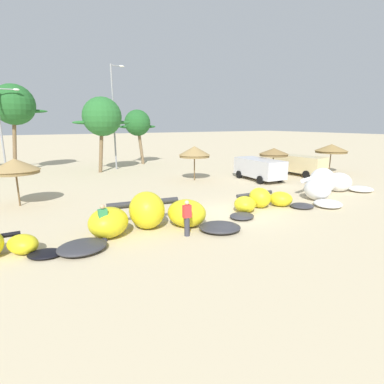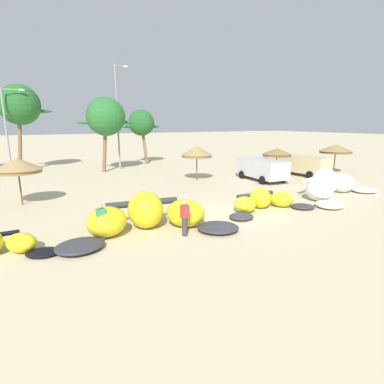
# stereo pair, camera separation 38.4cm
# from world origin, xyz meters

# --- Properties ---
(ground_plane) EXTENTS (260.00, 260.00, 0.00)m
(ground_plane) POSITION_xyz_m (0.00, 0.00, 0.00)
(ground_plane) COLOR beige
(kite_left) EXTENTS (8.30, 4.37, 1.76)m
(kite_left) POSITION_xyz_m (-5.22, -0.17, 0.67)
(kite_left) COLOR #333338
(kite_left) RESTS_ON ground
(kite_left_of_center) EXTENTS (6.05, 2.88, 1.18)m
(kite_left_of_center) POSITION_xyz_m (1.90, -0.10, 0.45)
(kite_left_of_center) COLOR #333338
(kite_left_of_center) RESTS_ON ground
(kite_center) EXTENTS (7.84, 4.63, 1.85)m
(kite_center) POSITION_xyz_m (8.11, 0.12, 0.71)
(kite_center) COLOR white
(kite_center) RESTS_ON ground
(beach_umbrella_near_van) EXTENTS (2.73, 2.73, 2.87)m
(beach_umbrella_near_van) POSITION_xyz_m (-10.30, 7.82, 2.42)
(beach_umbrella_near_van) COLOR brown
(beach_umbrella_near_van) RESTS_ON ground
(beach_umbrella_middle) EXTENTS (2.70, 2.70, 2.96)m
(beach_umbrella_middle) POSITION_xyz_m (3.04, 9.57, 2.48)
(beach_umbrella_middle) COLOR brown
(beach_umbrella_middle) RESTS_ON ground
(beach_umbrella_near_palms) EXTENTS (2.64, 2.64, 2.66)m
(beach_umbrella_near_palms) POSITION_xyz_m (10.08, 7.29, 2.30)
(beach_umbrella_near_palms) COLOR brown
(beach_umbrella_near_palms) RESTS_ON ground
(beach_umbrella_outermost) EXTENTS (3.13, 3.13, 2.83)m
(beach_umbrella_outermost) POSITION_xyz_m (16.98, 6.32, 2.40)
(beach_umbrella_outermost) COLOR brown
(beach_umbrella_outermost) RESTS_ON ground
(parked_van) EXTENTS (2.55, 5.32, 1.84)m
(parked_van) POSITION_xyz_m (13.07, 7.13, 1.09)
(parked_van) COLOR beige
(parked_van) RESTS_ON ground
(parked_car_second) EXTENTS (2.58, 5.01, 1.84)m
(parked_car_second) POSITION_xyz_m (7.97, 6.93, 1.09)
(parked_car_second) COLOR silver
(parked_car_second) RESTS_ON ground
(person_near_kites) EXTENTS (0.36, 0.24, 1.62)m
(person_near_kites) POSITION_xyz_m (-4.04, -1.59, 0.82)
(person_near_kites) COLOR #383842
(person_near_kites) RESTS_ON ground
(person_by_umbrellas) EXTENTS (0.36, 0.24, 1.62)m
(person_by_umbrellas) POSITION_xyz_m (-7.37, -0.37, 0.82)
(person_by_umbrellas) COLOR #383842
(person_by_umbrellas) RESTS_ON ground
(palm_left) EXTENTS (5.96, 3.98, 8.63)m
(palm_left) POSITION_xyz_m (-9.74, 22.94, 6.59)
(palm_left) COLOR brown
(palm_left) RESTS_ON ground
(palm_left_of_gap) EXTENTS (5.69, 3.79, 7.39)m
(palm_left_of_gap) POSITION_xyz_m (-2.42, 18.14, 5.44)
(palm_left_of_gap) COLOR brown
(palm_left_of_gap) RESTS_ON ground
(palm_center_left) EXTENTS (4.55, 3.03, 6.41)m
(palm_center_left) POSITION_xyz_m (2.67, 21.99, 4.83)
(palm_center_left) COLOR #7F6647
(palm_center_left) RESTS_ON ground
(lamppost_west) EXTENTS (2.03, 0.24, 8.04)m
(lamppost_west) POSITION_xyz_m (-10.89, 20.91, 4.57)
(lamppost_west) COLOR gray
(lamppost_west) RESTS_ON ground
(lamppost_west_center) EXTENTS (1.50, 0.24, 10.68)m
(lamppost_west_center) POSITION_xyz_m (-0.81, 19.38, 5.85)
(lamppost_west_center) COLOR gray
(lamppost_west_center) RESTS_ON ground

